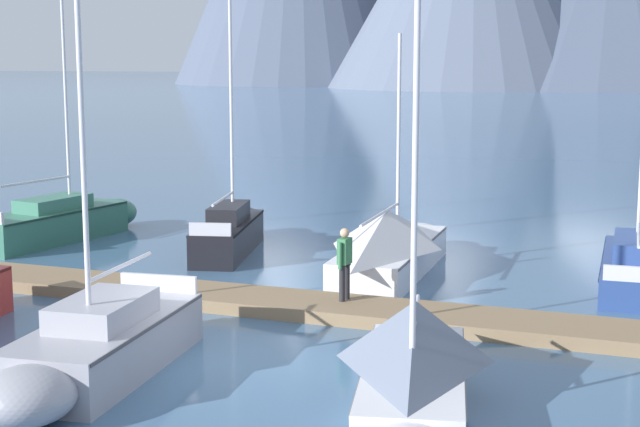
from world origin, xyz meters
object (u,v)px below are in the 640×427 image
(sailboat_mid_dock_port, at_px, (232,230))
(sailboat_mid_dock_starboard, at_px, (94,348))
(sailboat_outer_slip, at_px, (414,363))
(sailboat_end_of_dock, at_px, (637,262))
(sailboat_far_berth, at_px, (392,242))
(sailboat_nearest_berth, at_px, (63,220))
(person_on_dock, at_px, (345,259))

(sailboat_mid_dock_port, xyz_separation_m, sailboat_mid_dock_starboard, (2.52, -12.00, -0.02))
(sailboat_outer_slip, xyz_separation_m, sailboat_end_of_dock, (3.43, 11.23, -0.30))
(sailboat_mid_dock_port, height_order, sailboat_far_berth, sailboat_mid_dock_port)
(sailboat_nearest_berth, height_order, sailboat_outer_slip, sailboat_nearest_berth)
(sailboat_mid_dock_starboard, bearing_deg, sailboat_outer_slip, 3.87)
(sailboat_mid_dock_starboard, relative_size, sailboat_outer_slip, 1.18)
(person_on_dock, bearing_deg, sailboat_nearest_berth, 152.76)
(person_on_dock, bearing_deg, sailboat_far_berth, 90.23)
(sailboat_outer_slip, distance_m, sailboat_end_of_dock, 11.74)
(sailboat_nearest_berth, bearing_deg, sailboat_mid_dock_port, 1.07)
(sailboat_far_berth, height_order, person_on_dock, sailboat_far_berth)
(sailboat_nearest_berth, bearing_deg, sailboat_end_of_dock, -0.87)
(sailboat_far_berth, distance_m, person_on_dock, 4.50)
(sailboat_nearest_berth, height_order, sailboat_mid_dock_port, sailboat_mid_dock_port)
(sailboat_end_of_dock, height_order, person_on_dock, sailboat_end_of_dock)
(sailboat_nearest_berth, bearing_deg, sailboat_mid_dock_starboard, -54.59)
(sailboat_nearest_berth, relative_size, sailboat_outer_slip, 1.09)
(sailboat_outer_slip, height_order, sailboat_end_of_dock, sailboat_end_of_dock)
(sailboat_end_of_dock, bearing_deg, sailboat_far_berth, -170.18)
(sailboat_nearest_berth, distance_m, sailboat_far_berth, 11.45)
(sailboat_nearest_berth, relative_size, person_on_dock, 4.55)
(sailboat_outer_slip, relative_size, person_on_dock, 4.17)
(sailboat_far_berth, xyz_separation_m, person_on_dock, (0.02, -4.48, 0.40))
(sailboat_mid_dock_starboard, bearing_deg, sailboat_nearest_berth, 125.41)
(sailboat_mid_dock_port, distance_m, person_on_dock, 8.11)
(sailboat_mid_dock_port, relative_size, person_on_dock, 5.48)
(sailboat_nearest_berth, distance_m, sailboat_mid_dock_starboard, 14.59)
(sailboat_mid_dock_starboard, xyz_separation_m, sailboat_far_berth, (2.91, 10.52, 0.25))
(sailboat_outer_slip, bearing_deg, sailboat_end_of_dock, 73.02)
(sailboat_mid_dock_port, xyz_separation_m, sailboat_end_of_dock, (11.82, -0.38, -0.13))
(sailboat_mid_dock_starboard, distance_m, sailboat_end_of_dock, 14.89)
(sailboat_mid_dock_port, xyz_separation_m, sailboat_far_berth, (5.43, -1.49, 0.23))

